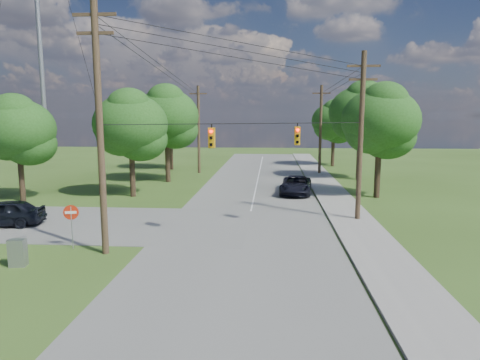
# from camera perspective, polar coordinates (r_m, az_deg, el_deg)

# --- Properties ---
(ground) EXTENTS (140.00, 140.00, 0.00)m
(ground) POSITION_cam_1_polar(r_m,az_deg,el_deg) (20.46, -5.60, -10.35)
(ground) COLOR #35521B
(ground) RESTS_ON ground
(main_road) EXTENTS (10.00, 100.00, 0.03)m
(main_road) POSITION_cam_1_polar(r_m,az_deg,el_deg) (24.99, 0.91, -6.75)
(main_road) COLOR gray
(main_road) RESTS_ON ground
(sidewalk_east) EXTENTS (2.60, 100.00, 0.12)m
(sidewalk_east) POSITION_cam_1_polar(r_m,az_deg,el_deg) (25.51, 16.22, -6.68)
(sidewalk_east) COLOR #99968F
(sidewalk_east) RESTS_ON ground
(pole_sw) EXTENTS (2.00, 0.32, 12.00)m
(pole_sw) POSITION_cam_1_polar(r_m,az_deg,el_deg) (21.03, -18.21, 7.08)
(pole_sw) COLOR brown
(pole_sw) RESTS_ON ground
(pole_ne) EXTENTS (2.00, 0.32, 10.50)m
(pole_ne) POSITION_cam_1_polar(r_m,az_deg,el_deg) (27.65, 15.81, 5.87)
(pole_ne) COLOR brown
(pole_ne) RESTS_ON ground
(pole_north_e) EXTENTS (2.00, 0.32, 10.00)m
(pole_north_e) POSITION_cam_1_polar(r_m,az_deg,el_deg) (49.40, 10.68, 6.70)
(pole_north_e) COLOR brown
(pole_north_e) RESTS_ON ground
(pole_north_w) EXTENTS (2.00, 0.32, 10.00)m
(pole_north_w) POSITION_cam_1_polar(r_m,az_deg,el_deg) (49.79, -5.53, 6.82)
(pole_north_w) COLOR brown
(pole_north_w) RESTS_ON ground
(power_lines) EXTENTS (13.93, 29.62, 4.93)m
(power_lines) POSITION_cam_1_polar(r_m,az_deg,el_deg) (30.77, 0.71, 13.30)
(power_lines) COLOR black
(power_lines) RESTS_ON ground
(traffic_signals) EXTENTS (4.91, 3.27, 1.05)m
(traffic_signals) POSITION_cam_1_polar(r_m,az_deg,el_deg) (23.53, 2.22, 5.83)
(traffic_signals) COLOR #E0A10D
(traffic_signals) RESTS_ON ground
(radio_mast) EXTENTS (0.70, 0.70, 45.00)m
(radio_mast) POSITION_cam_1_polar(r_m,az_deg,el_deg) (75.74, -25.39, 19.89)
(radio_mast) COLOR gray
(radio_mast) RESTS_ON ground
(tree_w_near) EXTENTS (6.00, 6.00, 8.40)m
(tree_w_near) POSITION_cam_1_polar(r_m,az_deg,el_deg) (35.91, -14.39, 7.20)
(tree_w_near) COLOR #473323
(tree_w_near) RESTS_ON ground
(tree_w_mid) EXTENTS (6.40, 6.40, 9.22)m
(tree_w_mid) POSITION_cam_1_polar(r_m,az_deg,el_deg) (43.32, -9.77, 8.40)
(tree_w_mid) COLOR #473323
(tree_w_mid) RESTS_ON ground
(tree_w_far) EXTENTS (6.00, 6.00, 8.73)m
(tree_w_far) POSITION_cam_1_polar(r_m,az_deg,el_deg) (53.51, -9.27, 8.07)
(tree_w_far) COLOR #473323
(tree_w_far) RESTS_ON ground
(tree_e_near) EXTENTS (6.20, 6.20, 8.81)m
(tree_e_near) POSITION_cam_1_polar(r_m,az_deg,el_deg) (36.11, 18.18, 7.57)
(tree_e_near) COLOR #473323
(tree_e_near) RESTS_ON ground
(tree_e_mid) EXTENTS (6.60, 6.60, 9.64)m
(tree_e_mid) POSITION_cam_1_polar(r_m,az_deg,el_deg) (45.98, 15.82, 8.61)
(tree_e_mid) COLOR #473323
(tree_e_mid) RESTS_ON ground
(tree_e_far) EXTENTS (5.80, 5.80, 8.32)m
(tree_e_far) POSITION_cam_1_polar(r_m,az_deg,el_deg) (57.64, 12.40, 7.68)
(tree_e_far) COLOR #473323
(tree_e_far) RESTS_ON ground
(tree_cross_n) EXTENTS (5.60, 5.60, 7.91)m
(tree_cross_n) POSITION_cam_1_polar(r_m,az_deg,el_deg) (37.04, -27.51, 6.03)
(tree_cross_n) COLOR #473323
(tree_cross_n) RESTS_ON ground
(car_cross_dark) EXTENTS (4.92, 2.72, 1.58)m
(car_cross_dark) POSITION_cam_1_polar(r_m,az_deg,el_deg) (29.45, -29.02, -3.86)
(car_cross_dark) COLOR black
(car_cross_dark) RESTS_ON cross_road
(car_main_north) EXTENTS (3.07, 5.65, 1.50)m
(car_main_north) POSITION_cam_1_polar(r_m,az_deg,el_deg) (36.61, 7.47, -0.67)
(car_main_north) COLOR black
(car_main_north) RESTS_ON main_road
(control_cabinet) EXTENTS (0.75, 0.59, 1.23)m
(control_cabinet) POSITION_cam_1_polar(r_m,az_deg,el_deg) (21.55, -27.52, -8.59)
(control_cabinet) COLOR gray
(control_cabinet) RESTS_ON ground
(do_not_enter_sign) EXTENTS (0.73, 0.23, 2.24)m
(do_not_enter_sign) POSITION_cam_1_polar(r_m,az_deg,el_deg) (22.91, -21.58, -4.58)
(do_not_enter_sign) COLOR gray
(do_not_enter_sign) RESTS_ON ground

